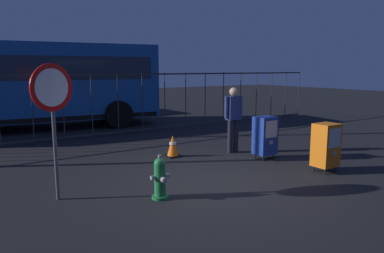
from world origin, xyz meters
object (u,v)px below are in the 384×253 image
Objects in this scene: newspaper_box_secondary at (265,135)px; stop_sign at (53,103)px; traffic_cone at (173,146)px; bus_near at (2,81)px; pedestrian at (233,116)px; fire_hydrant at (160,178)px; newspaper_box_primary at (326,145)px.

stop_sign is (-4.80, -0.13, 1.03)m from newspaper_box_secondary.
stop_sign reaches higher than traffic_cone.
bus_near is at bearing 120.69° from newspaper_box_secondary.
pedestrian is 1.73m from traffic_cone.
bus_near is (-4.48, 6.94, 0.76)m from pedestrian.
stop_sign is at bearing -178.42° from newspaper_box_secondary.
fire_hydrant is 0.73× the size of newspaper_box_primary.
bus_near reaches higher than newspaper_box_secondary.
newspaper_box_primary is at bearing -7.47° from fire_hydrant.
bus_near is (-4.68, 7.89, 1.14)m from newspaper_box_secondary.
traffic_cone is at bearing 140.70° from newspaper_box_secondary.
traffic_cone is (1.65, 2.41, -0.09)m from fire_hydrant.
pedestrian reaches higher than traffic_cone.
pedestrian is at bearing 101.28° from newspaper_box_primary.
stop_sign is 4.21× the size of traffic_cone.
stop_sign is at bearing -83.85° from bus_near.
fire_hydrant is at bearing -148.39° from pedestrian.
stop_sign reaches higher than newspaper_box_secondary.
pedestrian is (-0.48, 2.43, 0.38)m from newspaper_box_primary.
fire_hydrant is at bearing -124.39° from traffic_cone.
newspaper_box_primary is 2.51m from pedestrian.
newspaper_box_secondary is (-0.29, 1.48, 0.00)m from newspaper_box_primary.
newspaper_box_secondary reaches higher than fire_hydrant.
bus_near reaches higher than fire_hydrant.
newspaper_box_primary is 0.46× the size of stop_sign.
newspaper_box_primary is 5.37m from stop_sign.
newspaper_box_secondary is 1.04m from pedestrian.
stop_sign is at bearing 165.13° from newspaper_box_primary.
newspaper_box_secondary is 0.61× the size of pedestrian.
newspaper_box_secondary is at bearing 16.62° from fire_hydrant.
traffic_cone is (-1.72, 1.41, -0.31)m from newspaper_box_secondary.
newspaper_box_primary is 10.67m from bus_near.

